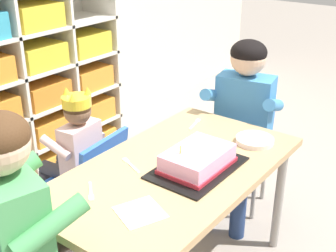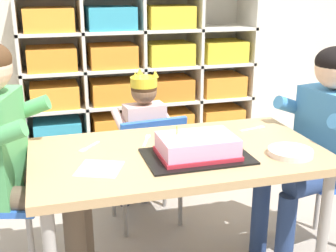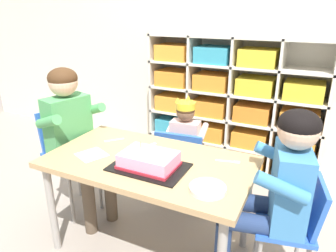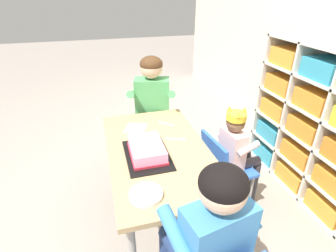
{
  "view_description": "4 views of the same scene",
  "coord_description": "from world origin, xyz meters",
  "px_view_note": "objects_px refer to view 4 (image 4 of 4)",
  "views": [
    {
      "loc": [
        -1.34,
        -0.98,
        1.57
      ],
      "look_at": [
        0.07,
        0.08,
        0.77
      ],
      "focal_mm": 48.24,
      "sensor_mm": 36.0,
      "label": 1
    },
    {
      "loc": [
        -0.5,
        -1.62,
        1.28
      ],
      "look_at": [
        -0.03,
        0.05,
        0.72
      ],
      "focal_mm": 47.78,
      "sensor_mm": 36.0,
      "label": 2
    },
    {
      "loc": [
        0.81,
        -1.39,
        1.44
      ],
      "look_at": [
        0.07,
        0.11,
        0.8
      ],
      "focal_mm": 33.34,
      "sensor_mm": 36.0,
      "label": 3
    },
    {
      "loc": [
        1.44,
        -0.33,
        1.59
      ],
      "look_at": [
        0.04,
        0.06,
        0.81
      ],
      "focal_mm": 28.19,
      "sensor_mm": 36.0,
      "label": 4
    }
  ],
  "objects_px": {
    "birthday_cake_on_tray": "(147,151)",
    "fork_at_table_front_edge": "(165,123)",
    "paper_plate_stack": "(146,194)",
    "classroom_chair_adult_side": "(153,119)",
    "child_with_crown": "(237,146)",
    "fork_near_child_seat": "(177,139)",
    "activity_table": "(158,157)",
    "fork_by_napkin": "(208,186)",
    "adult_helper_seated": "(152,104)",
    "guest_at_table_side": "(208,232)",
    "classroom_chair_blue": "(223,165)"
  },
  "relations": [
    {
      "from": "fork_by_napkin",
      "to": "fork_near_child_seat",
      "type": "relative_size",
      "value": 0.98
    },
    {
      "from": "paper_plate_stack",
      "to": "fork_near_child_seat",
      "type": "bearing_deg",
      "value": 147.43
    },
    {
      "from": "fork_by_napkin",
      "to": "fork_at_table_front_edge",
      "type": "bearing_deg",
      "value": -10.68
    },
    {
      "from": "adult_helper_seated",
      "to": "guest_at_table_side",
      "type": "xyz_separation_m",
      "value": [
        1.35,
        -0.04,
        -0.06
      ]
    },
    {
      "from": "activity_table",
      "to": "classroom_chair_adult_side",
      "type": "xyz_separation_m",
      "value": [
        -0.76,
        0.13,
        -0.09
      ]
    },
    {
      "from": "classroom_chair_adult_side",
      "to": "fork_by_napkin",
      "type": "distance_m",
      "value": 1.19
    },
    {
      "from": "child_with_crown",
      "to": "classroom_chair_adult_side",
      "type": "height_order",
      "value": "child_with_crown"
    },
    {
      "from": "birthday_cake_on_tray",
      "to": "fork_by_napkin",
      "type": "distance_m",
      "value": 0.46
    },
    {
      "from": "classroom_chair_blue",
      "to": "birthday_cake_on_tray",
      "type": "height_order",
      "value": "birthday_cake_on_tray"
    },
    {
      "from": "birthday_cake_on_tray",
      "to": "fork_at_table_front_edge",
      "type": "relative_size",
      "value": 3.82
    },
    {
      "from": "birthday_cake_on_tray",
      "to": "fork_by_napkin",
      "type": "bearing_deg",
      "value": 34.98
    },
    {
      "from": "child_with_crown",
      "to": "birthday_cake_on_tray",
      "type": "xyz_separation_m",
      "value": [
        0.07,
        -0.69,
        0.13
      ]
    },
    {
      "from": "activity_table",
      "to": "fork_near_child_seat",
      "type": "distance_m",
      "value": 0.2
    },
    {
      "from": "guest_at_table_side",
      "to": "birthday_cake_on_tray",
      "type": "xyz_separation_m",
      "value": [
        -0.65,
        -0.15,
        0.04
      ]
    },
    {
      "from": "adult_helper_seated",
      "to": "paper_plate_stack",
      "type": "height_order",
      "value": "adult_helper_seated"
    },
    {
      "from": "fork_at_table_front_edge",
      "to": "fork_near_child_seat",
      "type": "distance_m",
      "value": 0.25
    },
    {
      "from": "activity_table",
      "to": "fork_by_napkin",
      "type": "bearing_deg",
      "value": 22.65
    },
    {
      "from": "classroom_chair_adult_side",
      "to": "paper_plate_stack",
      "type": "distance_m",
      "value": 1.22
    },
    {
      "from": "birthday_cake_on_tray",
      "to": "fork_near_child_seat",
      "type": "xyz_separation_m",
      "value": [
        -0.14,
        0.25,
        -0.04
      ]
    },
    {
      "from": "guest_at_table_side",
      "to": "paper_plate_stack",
      "type": "distance_m",
      "value": 0.37
    },
    {
      "from": "adult_helper_seated",
      "to": "guest_at_table_side",
      "type": "relative_size",
      "value": 1.07
    },
    {
      "from": "fork_near_child_seat",
      "to": "activity_table",
      "type": "bearing_deg",
      "value": 52.21
    },
    {
      "from": "adult_helper_seated",
      "to": "paper_plate_stack",
      "type": "distance_m",
      "value": 1.09
    },
    {
      "from": "birthday_cake_on_tray",
      "to": "guest_at_table_side",
      "type": "bearing_deg",
      "value": 12.74
    },
    {
      "from": "guest_at_table_side",
      "to": "paper_plate_stack",
      "type": "relative_size",
      "value": 5.71
    },
    {
      "from": "child_with_crown",
      "to": "fork_near_child_seat",
      "type": "bearing_deg",
      "value": 73.97
    },
    {
      "from": "activity_table",
      "to": "classroom_chair_adult_side",
      "type": "bearing_deg",
      "value": 170.19
    },
    {
      "from": "child_with_crown",
      "to": "guest_at_table_side",
      "type": "height_order",
      "value": "guest_at_table_side"
    },
    {
      "from": "adult_helper_seated",
      "to": "birthday_cake_on_tray",
      "type": "distance_m",
      "value": 0.72
    },
    {
      "from": "birthday_cake_on_tray",
      "to": "fork_by_napkin",
      "type": "xyz_separation_m",
      "value": [
        0.37,
        0.26,
        -0.04
      ]
    },
    {
      "from": "child_with_crown",
      "to": "adult_helper_seated",
      "type": "xyz_separation_m",
      "value": [
        -0.63,
        -0.51,
        0.14
      ]
    },
    {
      "from": "child_with_crown",
      "to": "fork_by_napkin",
      "type": "relative_size",
      "value": 6.26
    },
    {
      "from": "adult_helper_seated",
      "to": "paper_plate_stack",
      "type": "relative_size",
      "value": 6.11
    },
    {
      "from": "child_with_crown",
      "to": "classroom_chair_adult_side",
      "type": "distance_m",
      "value": 0.88
    },
    {
      "from": "activity_table",
      "to": "birthday_cake_on_tray",
      "type": "relative_size",
      "value": 2.88
    },
    {
      "from": "classroom_chair_adult_side",
      "to": "paper_plate_stack",
      "type": "height_order",
      "value": "classroom_chair_adult_side"
    },
    {
      "from": "adult_helper_seated",
      "to": "fork_near_child_seat",
      "type": "height_order",
      "value": "adult_helper_seated"
    },
    {
      "from": "classroom_chair_blue",
      "to": "child_with_crown",
      "type": "relative_size",
      "value": 0.74
    },
    {
      "from": "adult_helper_seated",
      "to": "fork_by_napkin",
      "type": "height_order",
      "value": "adult_helper_seated"
    },
    {
      "from": "classroom_chair_blue",
      "to": "adult_helper_seated",
      "type": "xyz_separation_m",
      "value": [
        -0.64,
        -0.4,
        0.28
      ]
    },
    {
      "from": "paper_plate_stack",
      "to": "fork_at_table_front_edge",
      "type": "xyz_separation_m",
      "value": [
        -0.76,
        0.3,
        -0.01
      ]
    },
    {
      "from": "fork_at_table_front_edge",
      "to": "fork_near_child_seat",
      "type": "relative_size",
      "value": 0.77
    },
    {
      "from": "fork_at_table_front_edge",
      "to": "fork_near_child_seat",
      "type": "height_order",
      "value": "same"
    },
    {
      "from": "classroom_chair_blue",
      "to": "fork_near_child_seat",
      "type": "bearing_deg",
      "value": 69.43
    },
    {
      "from": "classroom_chair_adult_side",
      "to": "fork_by_napkin",
      "type": "height_order",
      "value": "classroom_chair_adult_side"
    },
    {
      "from": "classroom_chair_adult_side",
      "to": "birthday_cake_on_tray",
      "type": "distance_m",
      "value": 0.86
    },
    {
      "from": "child_with_crown",
      "to": "paper_plate_stack",
      "type": "relative_size",
      "value": 4.82
    },
    {
      "from": "fork_by_napkin",
      "to": "guest_at_table_side",
      "type": "bearing_deg",
      "value": 144.01
    },
    {
      "from": "activity_table",
      "to": "paper_plate_stack",
      "type": "xyz_separation_m",
      "value": [
        0.41,
        -0.16,
        0.08
      ]
    },
    {
      "from": "paper_plate_stack",
      "to": "classroom_chair_adult_side",
      "type": "bearing_deg",
      "value": 165.85
    }
  ]
}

